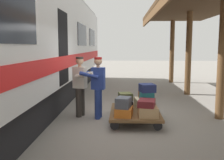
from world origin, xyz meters
TOP-DOWN VIEW (x-y plane):
  - ground_plane at (0.00, 0.00)m, footprint 60.00×60.00m
  - train_car at (3.28, 0.00)m, footprint 3.02×19.15m
  - luggage_cart at (-0.19, 0.36)m, footprint 1.30×1.87m
  - suitcase_gray_aluminum at (0.11, -0.15)m, footprint 0.46×0.50m
  - suitcase_orange_carryall at (0.11, 0.88)m, footprint 0.47×0.63m
  - suitcase_black_hardshell at (0.11, 0.36)m, footprint 0.47×0.63m
  - suitcase_tan_vintage at (-0.48, 0.88)m, footprint 0.47×0.62m
  - suitcase_burgundy_valise at (-0.48, 0.36)m, footprint 0.45×0.63m
  - suitcase_cream_canvas at (-0.48, -0.15)m, footprint 0.59×0.62m
  - suitcase_teal_softside at (-0.50, 0.35)m, footprint 0.37×0.40m
  - suitcase_navy_fabric at (-0.51, 0.33)m, footprint 0.45×0.48m
  - suitcase_slate_roller at (0.12, 0.92)m, footprint 0.42×0.51m
  - suitcase_maroon_trunk at (-0.45, 0.90)m, footprint 0.49×0.60m
  - suitcase_olive_duffel at (0.07, -0.12)m, footprint 0.43×0.46m
  - suitcase_brown_leather at (-0.51, -0.11)m, footprint 0.40×0.49m
  - porter_in_overalls at (0.84, 0.09)m, footprint 0.70×0.49m
  - porter_by_door at (1.34, -0.08)m, footprint 0.73×0.57m

SIDE VIEW (x-z plane):
  - ground_plane at x=0.00m, z-range 0.00..0.00m
  - luggage_cart at x=-0.19m, z-range 0.10..0.39m
  - suitcase_gray_aluminum at x=0.11m, z-range 0.29..0.45m
  - suitcase_orange_carryall at x=0.11m, z-range 0.29..0.50m
  - suitcase_cream_canvas at x=-0.48m, z-range 0.29..0.52m
  - suitcase_tan_vintage at x=-0.48m, z-range 0.29..0.53m
  - suitcase_burgundy_valise at x=-0.48m, z-range 0.29..0.57m
  - suitcase_black_hardshell at x=0.11m, z-range 0.29..0.58m
  - suitcase_olive_duffel at x=0.07m, z-range 0.45..0.68m
  - suitcase_maroon_trunk at x=-0.45m, z-range 0.53..0.70m
  - suitcase_slate_roller at x=0.12m, z-range 0.50..0.75m
  - suitcase_brown_leather at x=-0.51m, z-range 0.52..0.75m
  - suitcase_teal_softside at x=-0.50m, z-range 0.57..0.79m
  - suitcase_navy_fabric at x=-0.51m, z-range 0.79..1.00m
  - porter_in_overalls at x=0.84m, z-range 0.07..1.78m
  - porter_by_door at x=1.34m, z-range 0.07..1.78m
  - train_car at x=3.28m, z-range 0.06..4.06m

